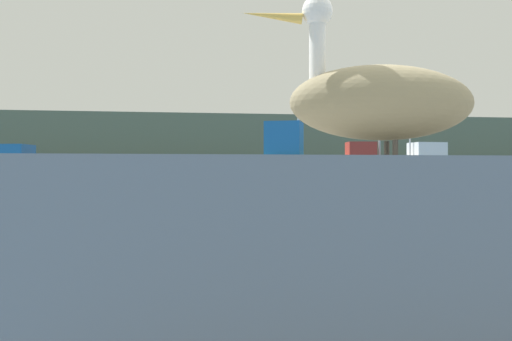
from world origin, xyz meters
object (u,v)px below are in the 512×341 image
at_px(pelican, 379,100).
at_px(fishing_boat_orange, 350,171).
at_px(fishing_boat_teal, 263,168).
at_px(fishing_boat_red, 26,171).
at_px(fishing_boat_white, 435,169).

height_order(pelican, fishing_boat_orange, fishing_boat_orange).
distance_m(fishing_boat_teal, fishing_boat_red, 16.64).
bearing_deg(fishing_boat_orange, fishing_boat_red, -179.61).
relative_size(fishing_boat_white, fishing_boat_orange, 1.16).
relative_size(fishing_boat_teal, fishing_boat_red, 0.77).
bearing_deg(fishing_boat_white, pelican, 58.97).
xyz_separation_m(pelican, fishing_boat_orange, (9.45, 29.52, -0.41)).
bearing_deg(fishing_boat_white, fishing_boat_orange, 34.33).
height_order(pelican, fishing_boat_teal, fishing_boat_teal).
relative_size(fishing_boat_orange, fishing_boat_red, 0.88).
bearing_deg(fishing_boat_teal, fishing_boat_orange, 73.38).
distance_m(pelican, fishing_boat_red, 33.11).
xyz_separation_m(fishing_boat_teal, fishing_boat_red, (-12.38, 11.12, -0.15)).
relative_size(pelican, fishing_boat_white, 0.17).
relative_size(pelican, fishing_boat_teal, 0.22).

